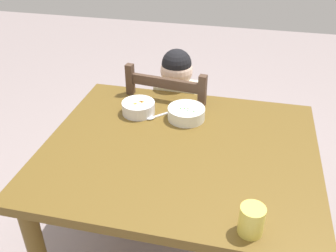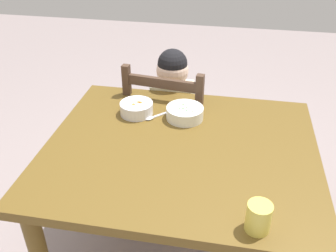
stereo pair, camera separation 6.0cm
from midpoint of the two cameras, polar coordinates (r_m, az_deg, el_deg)
dining_table at (r=1.62m, az=2.77°, el=-6.39°), size 1.12×0.95×0.75m
dining_chair at (r=2.17m, az=1.69°, el=-1.36°), size 0.47×0.47×0.91m
child_figure at (r=2.07m, az=1.90°, el=2.77°), size 0.32×0.31×0.95m
bowl_of_peas at (r=1.73m, az=3.78°, el=1.97°), size 0.17×0.17×0.06m
bowl_of_carrots at (r=1.77m, az=-3.52°, el=2.83°), size 0.15×0.15×0.06m
spoon at (r=1.75m, az=-1.07°, el=1.41°), size 0.11×0.11×0.01m
drinking_cup at (r=1.21m, az=13.94°, el=-13.68°), size 0.08×0.08×0.10m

